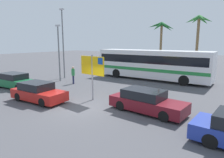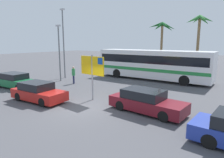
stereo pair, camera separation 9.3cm
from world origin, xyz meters
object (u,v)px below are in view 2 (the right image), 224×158
object	(u,v)px
car_maroon	(146,101)
car_red	(38,92)
ferry_sign	(93,67)
pedestrian_by_bus	(73,74)
bus_front_coach	(153,63)
car_green	(15,81)

from	to	relation	value
car_maroon	car_red	world-z (taller)	same
ferry_sign	pedestrian_by_bus	world-z (taller)	ferry_sign
bus_front_coach	car_red	size ratio (longest dim) A/B	2.95
car_green	car_maroon	size ratio (longest dim) A/B	1.01
pedestrian_by_bus	car_green	bearing A→B (deg)	22.32
bus_front_coach	ferry_sign	world-z (taller)	ferry_sign
ferry_sign	car_green	size ratio (longest dim) A/B	0.68
car_green	car_maroon	bearing A→B (deg)	1.34
car_maroon	bus_front_coach	bearing A→B (deg)	116.40
car_red	ferry_sign	bearing A→B (deg)	35.89
bus_front_coach	pedestrian_by_bus	world-z (taller)	bus_front_coach
car_green	bus_front_coach	bearing A→B (deg)	48.97
car_green	ferry_sign	bearing A→B (deg)	4.29
bus_front_coach	car_maroon	world-z (taller)	bus_front_coach
bus_front_coach	car_maroon	distance (m)	10.65
car_maroon	pedestrian_by_bus	distance (m)	9.93
ferry_sign	car_red	bearing A→B (deg)	-135.59
car_maroon	pedestrian_by_bus	size ratio (longest dim) A/B	2.71
pedestrian_by_bus	ferry_sign	bearing A→B (deg)	116.30
bus_front_coach	car_green	bearing A→B (deg)	-127.98
pedestrian_by_bus	bus_front_coach	bearing A→B (deg)	-161.79
ferry_sign	pedestrian_by_bus	size ratio (longest dim) A/B	1.88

